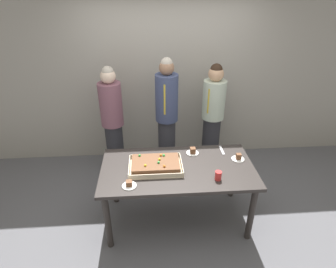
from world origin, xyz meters
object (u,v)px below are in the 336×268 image
drink_cup_nearest (218,176)px  person_striped_tie_right (167,118)px  plated_slice_near_left (238,158)px  plated_slice_far_left (129,185)px  sheet_cake (156,165)px  plated_slice_near_right (193,152)px  person_serving_front (213,116)px  cake_server_utensil (222,150)px  party_table (178,174)px  person_green_shirt_behind (113,121)px

drink_cup_nearest → person_striped_tie_right: size_ratio=0.06×
plated_slice_near_left → plated_slice_far_left: plated_slice_near_left is taller
sheet_cake → drink_cup_nearest: bearing=-21.5°
plated_slice_near_right → sheet_cake: bearing=-149.6°
plated_slice_near_right → plated_slice_far_left: 0.93m
sheet_cake → person_serving_front: size_ratio=0.36×
plated_slice_near_right → cake_server_utensil: 0.38m
party_table → person_serving_front: 1.29m
drink_cup_nearest → cake_server_utensil: bearing=72.2°
sheet_cake → person_green_shirt_behind: person_green_shirt_behind is taller
plated_slice_far_left → person_serving_front: person_serving_front is taller
party_table → drink_cup_nearest: (0.40, -0.25, 0.14)m
plated_slice_far_left → person_green_shirt_behind: person_green_shirt_behind is taller
drink_cup_nearest → person_striped_tie_right: bearing=110.5°
plated_slice_near_left → plated_slice_far_left: (-1.26, -0.40, -0.00)m
drink_cup_nearest → person_serving_front: bearing=80.5°
cake_server_utensil → person_green_shirt_behind: (-1.41, 0.76, 0.09)m
plated_slice_near_right → cake_server_utensil: plated_slice_near_right is taller
plated_slice_near_left → person_striped_tie_right: person_striped_tie_right is taller
plated_slice_near_right → plated_slice_far_left: plated_slice_near_right is taller
plated_slice_near_left → plated_slice_near_right: 0.54m
plated_slice_near_left → plated_slice_near_right: (-0.51, 0.17, 0.00)m
plated_slice_near_left → person_green_shirt_behind: (-1.55, 0.97, 0.07)m
sheet_cake → person_striped_tie_right: 1.00m
plated_slice_near_right → person_green_shirt_behind: (-1.04, 0.80, 0.07)m
plated_slice_near_right → plated_slice_far_left: size_ratio=1.00×
sheet_cake → drink_cup_nearest: sheet_cake is taller
plated_slice_near_right → person_serving_front: (0.42, 0.84, 0.07)m
plated_slice_far_left → party_table: bearing=29.0°
plated_slice_near_left → person_striped_tie_right: (-0.78, 0.87, 0.14)m
person_green_shirt_behind → person_striped_tie_right: person_striped_tie_right is taller
cake_server_utensil → person_green_shirt_behind: person_green_shirt_behind is taller
sheet_cake → drink_cup_nearest: size_ratio=5.96×
person_striped_tie_right → person_serving_front: bearing=112.7°
person_serving_front → person_striped_tie_right: person_striped_tie_right is taller
party_table → person_green_shirt_behind: bearing=127.6°
plated_slice_near_right → plated_slice_far_left: bearing=-142.5°
sheet_cake → person_striped_tie_right: bearing=78.7°
plated_slice_far_left → plated_slice_near_left: bearing=17.6°
sheet_cake → plated_slice_far_left: (-0.28, -0.30, -0.02)m
plated_slice_far_left → cake_server_utensil: plated_slice_far_left is taller
cake_server_utensil → person_striped_tie_right: size_ratio=0.11×
drink_cup_nearest → party_table: bearing=147.8°
drink_cup_nearest → person_green_shirt_behind: 1.81m
cake_server_utensil → drink_cup_nearest: bearing=-107.8°
plated_slice_near_right → person_striped_tie_right: size_ratio=0.08×
plated_slice_far_left → cake_server_utensil: size_ratio=0.75×
sheet_cake → person_serving_front: bearing=51.6°
party_table → plated_slice_near_right: 0.36m
plated_slice_near_left → person_serving_front: person_serving_front is taller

